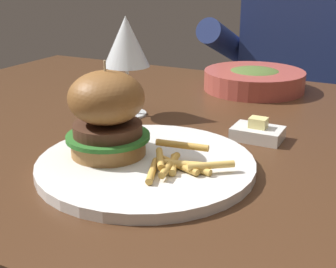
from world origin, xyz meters
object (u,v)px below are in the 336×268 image
main_plate (145,164)px  diner_person (302,117)px  soup_bowl (256,79)px  butter_dish (258,132)px  burger_sandwich (107,113)px  wine_glass (126,44)px

main_plate → diner_person: diner_person is taller
soup_bowl → diner_person: diner_person is taller
main_plate → butter_dish: 0.21m
soup_bowl → diner_person: 0.46m
diner_person → burger_sandwich: bearing=-95.9°
burger_sandwich → diner_person: diner_person is taller
diner_person → soup_bowl: bearing=-94.5°
main_plate → diner_person: (0.04, 0.89, -0.18)m
butter_dish → diner_person: bearing=95.1°
butter_dish → diner_person: 0.74m
wine_glass → butter_dish: (0.25, -0.02, -0.12)m
soup_bowl → diner_person: (0.03, 0.41, -0.20)m
burger_sandwich → soup_bowl: size_ratio=0.59×
diner_person → butter_dish: bearing=-84.9°
burger_sandwich → soup_bowl: 0.49m
wine_glass → burger_sandwich: bearing=-65.3°
main_plate → burger_sandwich: burger_sandwich is taller
main_plate → butter_dish: butter_dish is taller
wine_glass → butter_dish: wine_glass is taller
burger_sandwich → wine_glass: wine_glass is taller
main_plate → wine_glass: wine_glass is taller
burger_sandwich → wine_glass: size_ratio=0.73×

